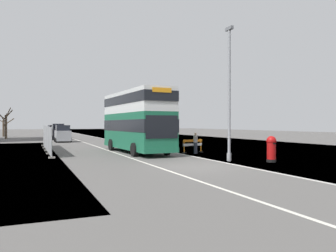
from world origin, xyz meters
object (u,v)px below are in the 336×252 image
(double_decker_bus, at_px, (136,120))
(car_far_side, at_px, (53,131))
(lamppost_foreground, at_px, (229,98))
(car_receding_mid, at_px, (58,132))
(pedestrian_at_kerb, at_px, (195,143))
(roadworks_barrier, at_px, (193,144))
(red_pillar_postbox, at_px, (271,148))
(car_oncoming_near, at_px, (63,134))
(car_receding_far, at_px, (54,132))

(double_decker_bus, distance_m, car_far_side, 41.42)
(lamppost_foreground, distance_m, car_receding_mid, 36.12)
(lamppost_foreground, relative_size, car_far_side, 1.96)
(car_receding_mid, height_order, pedestrian_at_kerb, car_receding_mid)
(double_decker_bus, relative_size, roadworks_barrier, 5.60)
(roadworks_barrier, distance_m, car_receding_mid, 30.01)
(double_decker_bus, xyz_separation_m, car_far_side, (-3.94, 41.20, -1.65))
(red_pillar_postbox, bearing_deg, pedestrian_at_kerb, 103.24)
(car_far_side, bearing_deg, car_oncoming_near, -90.43)
(car_oncoming_near, relative_size, car_receding_far, 0.93)
(pedestrian_at_kerb, bearing_deg, car_receding_far, 102.22)
(car_far_side, distance_m, pedestrian_at_kerb, 44.82)
(double_decker_bus, relative_size, red_pillar_postbox, 6.57)
(red_pillar_postbox, xyz_separation_m, car_receding_far, (-9.74, 44.38, 0.11))
(double_decker_bus, height_order, red_pillar_postbox, double_decker_bus)
(car_oncoming_near, distance_m, car_receding_mid, 8.03)
(car_receding_far, height_order, pedestrian_at_kerb, car_receding_far)
(car_oncoming_near, relative_size, car_far_side, 0.89)
(car_oncoming_near, height_order, car_receding_mid, car_receding_mid)
(lamppost_foreground, xyz_separation_m, pedestrian_at_kerb, (0.44, 5.45, -3.17))
(lamppost_foreground, xyz_separation_m, car_oncoming_near, (-7.67, 27.15, -2.98))
(car_receding_mid, bearing_deg, car_far_side, 89.49)
(double_decker_bus, height_order, car_receding_far, double_decker_bus)
(car_receding_mid, distance_m, car_far_side, 14.38)
(red_pillar_postbox, relative_size, car_receding_far, 0.39)
(red_pillar_postbox, height_order, car_oncoming_near, car_oncoming_near)
(car_receding_far, bearing_deg, double_decker_bus, -83.21)
(red_pillar_postbox, height_order, pedestrian_at_kerb, pedestrian_at_kerb)
(car_oncoming_near, bearing_deg, car_far_side, 89.57)
(lamppost_foreground, height_order, car_receding_mid, lamppost_foreground)
(car_far_side, bearing_deg, double_decker_bus, -84.53)
(pedestrian_at_kerb, bearing_deg, car_far_side, 100.20)
(red_pillar_postbox, distance_m, roadworks_barrier, 7.97)
(car_receding_far, bearing_deg, car_oncoming_near, -90.01)
(car_receding_far, distance_m, pedestrian_at_kerb, 38.29)
(car_oncoming_near, height_order, car_receding_far, car_oncoming_near)
(car_receding_far, bearing_deg, red_pillar_postbox, -77.62)
(car_receding_far, relative_size, car_far_side, 0.96)
(double_decker_bus, xyz_separation_m, lamppost_foreground, (3.56, -8.36, 1.37))
(car_far_side, height_order, pedestrian_at_kerb, car_far_side)
(pedestrian_at_kerb, bearing_deg, car_receding_mid, 105.18)
(car_receding_far, relative_size, pedestrian_at_kerb, 2.47)
(car_receding_mid, bearing_deg, lamppost_foreground, -77.76)
(roadworks_barrier, bearing_deg, lamppost_foreground, -95.68)
(lamppost_foreground, relative_size, red_pillar_postbox, 5.27)
(roadworks_barrier, relative_size, car_far_side, 0.44)
(lamppost_foreground, height_order, car_far_side, lamppost_foreground)
(roadworks_barrier, height_order, car_far_side, car_far_side)
(lamppost_foreground, bearing_deg, double_decker_bus, 113.06)
(car_far_side, bearing_deg, red_pillar_postbox, -79.38)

